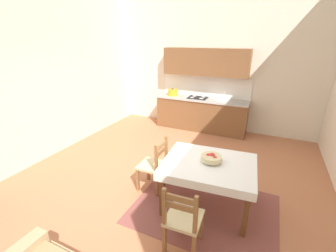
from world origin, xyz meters
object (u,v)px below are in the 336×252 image
object	(u,v)px
dining_chair_camera_side	(183,220)
dining_chair_tv_side	(154,165)
dining_table	(209,170)
kitchen_cabinetry	(202,100)
fruit_bowl	(211,158)

from	to	relation	value
dining_chair_camera_side	dining_chair_tv_side	world-z (taller)	same
dining_table	dining_chair_tv_side	size ratio (longest dim) A/B	1.50
kitchen_cabinetry	fruit_bowl	world-z (taller)	kitchen_cabinetry
dining_table	dining_chair_camera_side	world-z (taller)	dining_chair_camera_side
kitchen_cabinetry	dining_chair_tv_side	size ratio (longest dim) A/B	2.69
kitchen_cabinetry	fruit_bowl	distance (m)	3.20
kitchen_cabinetry	dining_chair_camera_side	distance (m)	4.09
kitchen_cabinetry	fruit_bowl	bearing A→B (deg)	-71.02
kitchen_cabinetry	dining_chair_tv_side	xyz separation A→B (m)	(0.09, -3.02, -0.41)
kitchen_cabinetry	dining_chair_camera_side	xyz separation A→B (m)	(0.96, -3.96, -0.41)
dining_chair_tv_side	fruit_bowl	size ratio (longest dim) A/B	3.10
dining_chair_camera_side	kitchen_cabinetry	bearing A→B (deg)	103.70
dining_chair_camera_side	fruit_bowl	world-z (taller)	dining_chair_camera_side
dining_table	dining_chair_camera_side	distance (m)	0.90
dining_table	dining_chair_camera_side	bearing A→B (deg)	-93.91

